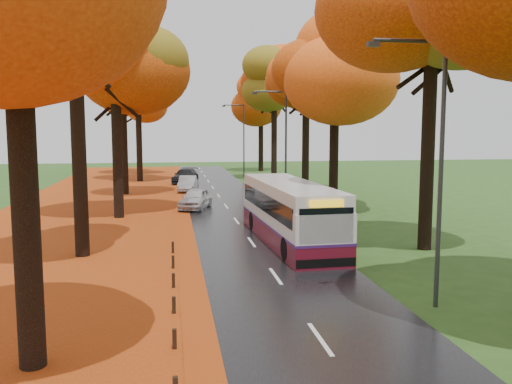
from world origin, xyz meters
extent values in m
cube|color=black|center=(0.00, 25.00, 0.02)|extent=(6.50, 90.00, 0.04)
cube|color=silver|center=(0.00, 25.00, 0.04)|extent=(0.12, 90.00, 0.01)
cube|color=maroon|center=(-9.00, 25.00, 0.01)|extent=(12.00, 90.00, 0.02)
cube|color=#B24F12|center=(-3.05, 25.00, 0.04)|extent=(0.90, 90.00, 0.01)
cylinder|color=black|center=(-6.90, 5.50, 4.29)|extent=(0.60, 0.60, 8.58)
cylinder|color=black|center=(-7.50, 16.50, 4.58)|extent=(0.60, 0.60, 9.15)
ellipsoid|color=orange|center=(-7.50, 16.50, 10.30)|extent=(8.00, 8.00, 6.24)
cylinder|color=black|center=(-6.90, 26.50, 4.00)|extent=(0.60, 0.60, 8.00)
ellipsoid|color=orange|center=(-6.90, 26.50, 9.00)|extent=(9.20, 9.20, 7.18)
cylinder|color=black|center=(-7.50, 38.50, 4.29)|extent=(0.60, 0.60, 8.58)
ellipsoid|color=orange|center=(-7.50, 38.50, 9.65)|extent=(8.00, 8.00, 6.24)
cylinder|color=black|center=(-6.90, 49.50, 4.58)|extent=(0.60, 0.60, 9.15)
ellipsoid|color=orange|center=(-6.90, 49.50, 10.30)|extent=(9.20, 9.20, 7.18)
cylinder|color=black|center=(-7.50, 59.50, 4.00)|extent=(0.60, 0.60, 8.00)
ellipsoid|color=orange|center=(-7.50, 59.50, 9.00)|extent=(8.00, 8.00, 6.24)
cylinder|color=black|center=(7.50, 15.50, 4.61)|extent=(0.60, 0.60, 9.22)
ellipsoid|color=orange|center=(7.50, 15.50, 10.37)|extent=(8.20, 8.20, 6.40)
cylinder|color=black|center=(6.90, 27.50, 4.10)|extent=(0.60, 0.60, 8.19)
ellipsoid|color=orange|center=(6.90, 27.50, 9.22)|extent=(9.20, 9.20, 7.18)
cylinder|color=black|center=(7.50, 37.50, 4.35)|extent=(0.60, 0.60, 8.70)
ellipsoid|color=orange|center=(7.50, 37.50, 9.79)|extent=(8.20, 8.20, 6.40)
cylinder|color=black|center=(6.90, 48.50, 4.61)|extent=(0.60, 0.60, 9.22)
ellipsoid|color=orange|center=(6.90, 48.50, 10.37)|extent=(9.20, 9.20, 7.18)
cylinder|color=black|center=(7.50, 60.50, 4.10)|extent=(0.60, 0.60, 8.19)
ellipsoid|color=orange|center=(7.50, 60.50, 9.22)|extent=(8.20, 8.20, 6.40)
cube|color=black|center=(-3.70, 6.00, 0.26)|extent=(0.11, 0.11, 0.52)
cube|color=black|center=(-3.70, 8.60, 0.26)|extent=(0.11, 0.11, 0.52)
cube|color=black|center=(-3.70, 11.20, 0.26)|extent=(0.11, 0.11, 0.52)
cube|color=black|center=(-3.70, 13.80, 0.26)|extent=(0.11, 0.11, 0.52)
cube|color=black|center=(-3.70, 16.40, 0.26)|extent=(0.11, 0.11, 0.52)
cylinder|color=#333538|center=(4.20, 8.00, 4.00)|extent=(0.14, 0.14, 8.00)
cylinder|color=#333538|center=(3.10, 8.00, 7.90)|extent=(2.20, 0.11, 0.11)
cube|color=#333538|center=(2.00, 8.00, 7.78)|extent=(0.35, 0.18, 0.14)
cylinder|color=#333538|center=(4.20, 30.00, 4.00)|extent=(0.14, 0.14, 8.00)
cylinder|color=#333538|center=(3.10, 30.00, 7.90)|extent=(2.20, 0.11, 0.11)
cube|color=#333538|center=(2.00, 30.00, 7.78)|extent=(0.35, 0.18, 0.14)
cylinder|color=#333538|center=(4.20, 52.00, 4.00)|extent=(0.14, 0.14, 8.00)
cylinder|color=#333538|center=(3.10, 52.00, 7.90)|extent=(2.20, 0.11, 0.11)
cube|color=#333538|center=(2.00, 52.00, 7.78)|extent=(0.35, 0.18, 0.14)
cube|color=#540D1B|center=(1.80, 17.89, 0.48)|extent=(2.96, 10.84, 0.88)
cube|color=silver|center=(1.80, 17.89, 1.55)|extent=(2.96, 10.84, 1.27)
cube|color=silver|center=(1.80, 17.89, 2.53)|extent=(2.90, 10.62, 0.68)
cube|color=#391957|center=(1.80, 17.89, 0.97)|extent=(2.98, 10.86, 0.12)
cube|color=black|center=(1.80, 17.89, 1.94)|extent=(2.95, 9.98, 0.83)
cube|color=black|center=(2.06, 12.56, 1.75)|extent=(2.15, 0.16, 1.37)
cube|color=yellow|center=(2.06, 12.56, 2.60)|extent=(1.34, 0.13, 0.27)
cube|color=black|center=(2.06, 12.58, 0.31)|extent=(2.39, 0.24, 0.34)
cylinder|color=black|center=(0.88, 14.19, 0.53)|extent=(0.32, 0.99, 0.98)
cylinder|color=black|center=(3.08, 14.30, 0.53)|extent=(0.32, 0.99, 0.98)
cylinder|color=black|center=(0.55, 21.05, 0.53)|extent=(0.32, 0.99, 0.98)
cylinder|color=black|center=(2.74, 21.16, 0.53)|extent=(0.32, 0.99, 0.98)
imported|color=silver|center=(-2.13, 29.20, 0.72)|extent=(2.76, 4.32, 1.37)
imported|color=#9B9DA2|center=(-2.35, 39.49, 0.69)|extent=(1.86, 4.09, 1.30)
imported|color=black|center=(-2.35, 46.53, 0.74)|extent=(3.06, 5.17, 1.40)
camera|label=1|loc=(-3.70, -6.95, 5.43)|focal=38.00mm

